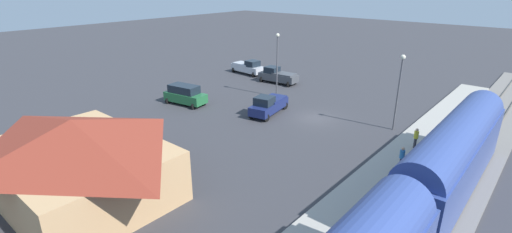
% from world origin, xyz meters
% --- Properties ---
extents(ground_plane, '(200.00, 200.00, 0.00)m').
position_xyz_m(ground_plane, '(0.00, 0.00, 0.00)').
color(ground_plane, '#38383D').
extents(railway_track, '(4.80, 70.00, 0.30)m').
position_xyz_m(railway_track, '(-14.00, 0.00, 0.09)').
color(railway_track, slate).
rests_on(railway_track, ground).
extents(platform, '(3.20, 46.00, 0.30)m').
position_xyz_m(platform, '(-10.00, 0.00, 0.15)').
color(platform, '#A8A399').
rests_on(platform, ground).
extents(station_building, '(12.48, 9.41, 5.29)m').
position_xyz_m(station_building, '(4.00, 22.00, 2.74)').
color(station_building, tan).
rests_on(station_building, ground).
extents(pedestrian_on_platform, '(0.36, 0.36, 1.71)m').
position_xyz_m(pedestrian_on_platform, '(-10.67, 5.50, 1.28)').
color(pedestrian_on_platform, '#23284C').
rests_on(pedestrian_on_platform, platform).
extents(pedestrian_waiting_far, '(0.36, 0.36, 1.71)m').
position_xyz_m(pedestrian_waiting_far, '(-10.27, 1.23, 1.28)').
color(pedestrian_waiting_far, '#333338').
rests_on(pedestrian_waiting_far, platform).
extents(pickup_silver, '(5.53, 2.79, 2.14)m').
position_xyz_m(pickup_silver, '(17.68, -9.63, 1.03)').
color(pickup_silver, silver).
rests_on(pickup_silver, ground).
extents(suv_green, '(5.15, 2.98, 2.22)m').
position_xyz_m(suv_green, '(13.60, 5.69, 1.15)').
color(suv_green, '#236638').
rests_on(suv_green, ground).
extents(pickup_navy, '(2.93, 5.67, 2.14)m').
position_xyz_m(pickup_navy, '(4.42, 2.09, 1.03)').
color(pickup_navy, navy).
rests_on(pickup_navy, ground).
extents(pickup_charcoal, '(5.54, 2.83, 2.14)m').
position_xyz_m(pickup_charcoal, '(11.20, -8.38, 1.03)').
color(pickup_charcoal, '#47494F').
rests_on(pickup_charcoal, ground).
extents(light_pole_near_platform, '(0.44, 0.44, 7.11)m').
position_xyz_m(light_pole_near_platform, '(-7.20, -2.22, 4.53)').
color(light_pole_near_platform, '#515156').
rests_on(light_pole_near_platform, ground).
extents(light_pole_lot_center, '(0.44, 0.44, 7.55)m').
position_xyz_m(light_pole_lot_center, '(7.51, -3.34, 4.77)').
color(light_pole_lot_center, '#515156').
rests_on(light_pole_lot_center, ground).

